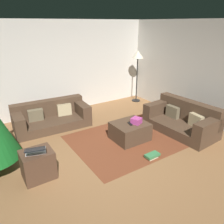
# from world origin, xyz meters

# --- Properties ---
(ground_plane) EXTENTS (6.40, 6.40, 0.00)m
(ground_plane) POSITION_xyz_m (0.00, 0.00, 0.00)
(ground_plane) COLOR brown
(rear_partition) EXTENTS (6.40, 0.12, 2.60)m
(rear_partition) POSITION_xyz_m (0.00, 3.14, 1.30)
(rear_partition) COLOR beige
(rear_partition) RESTS_ON ground_plane
(corner_partition) EXTENTS (0.12, 6.40, 2.60)m
(corner_partition) POSITION_xyz_m (3.14, 0.00, 1.30)
(corner_partition) COLOR beige
(corner_partition) RESTS_ON ground_plane
(couch_left) EXTENTS (1.89, 0.96, 0.65)m
(couch_left) POSITION_xyz_m (-0.39, 2.24, 0.26)
(couch_left) COLOR #473323
(couch_left) RESTS_ON ground_plane
(couch_right) EXTENTS (0.97, 1.76, 0.73)m
(couch_right) POSITION_xyz_m (2.25, 0.22, 0.28)
(couch_right) COLOR #473323
(couch_right) RESTS_ON ground_plane
(ottoman) EXTENTS (0.77, 0.67, 0.40)m
(ottoman) POSITION_xyz_m (0.88, 0.57, 0.20)
(ottoman) COLOR #473323
(ottoman) RESTS_ON ground_plane
(gift_box) EXTENTS (0.26, 0.26, 0.13)m
(gift_box) POSITION_xyz_m (0.99, 0.48, 0.47)
(gift_box) COLOR #B23F8C
(gift_box) RESTS_ON ottoman
(tv_remote) EXTENTS (0.08, 0.17, 0.02)m
(tv_remote) POSITION_xyz_m (0.85, 0.52, 0.42)
(tv_remote) COLOR black
(tv_remote) RESTS_ON ottoman
(side_table) EXTENTS (0.52, 0.44, 0.51)m
(side_table) POSITION_xyz_m (-1.26, 0.35, 0.25)
(side_table) COLOR #4C3323
(side_table) RESTS_ON ground_plane
(laptop) EXTENTS (0.41, 0.44, 0.16)m
(laptop) POSITION_xyz_m (-1.28, 0.30, 0.56)
(laptop) COLOR silver
(laptop) RESTS_ON side_table
(book_stack) EXTENTS (0.30, 0.17, 0.08)m
(book_stack) POSITION_xyz_m (0.79, -0.29, 0.05)
(book_stack) COLOR beige
(book_stack) RESTS_ON ground_plane
(corner_lamp) EXTENTS (0.36, 0.36, 1.69)m
(corner_lamp) POSITION_xyz_m (2.72, 2.61, 1.44)
(corner_lamp) COLOR black
(corner_lamp) RESTS_ON ground_plane
(area_rug) EXTENTS (2.60, 2.00, 0.01)m
(area_rug) POSITION_xyz_m (0.88, 0.57, 0.00)
(area_rug) COLOR brown
(area_rug) RESTS_ON ground_plane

